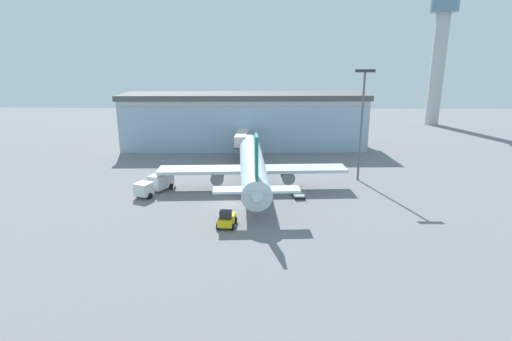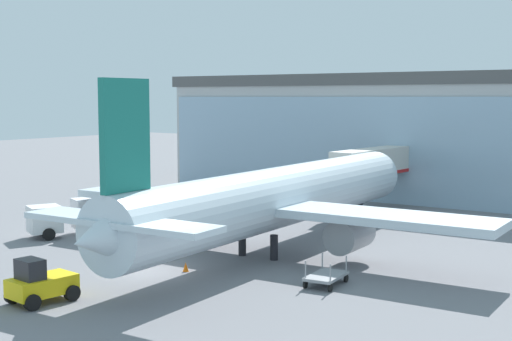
{
  "view_description": "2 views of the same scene",
  "coord_description": "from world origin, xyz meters",
  "px_view_note": "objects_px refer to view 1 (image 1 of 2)",
  "views": [
    {
      "loc": [
        5.07,
        -53.73,
        20.0
      ],
      "look_at": [
        3.55,
        7.97,
        2.95
      ],
      "focal_mm": 28.0,
      "sensor_mm": 36.0,
      "label": 1
    },
    {
      "loc": [
        29.55,
        -29.23,
        10.21
      ],
      "look_at": [
        0.27,
        10.42,
        5.14
      ],
      "focal_mm": 50.0,
      "sensor_mm": 36.0,
      "label": 2
    }
  ],
  "objects_px": {
    "jet_bridge": "(243,137)",
    "baggage_cart": "(298,194)",
    "safety_cone_nose": "(243,200)",
    "pushback_tug": "(227,219)",
    "catering_truck": "(156,183)",
    "safety_cone_wingtip": "(175,186)",
    "apron_light_mast": "(362,116)",
    "control_tower": "(440,48)",
    "airplane": "(252,166)"
  },
  "relations": [
    {
      "from": "jet_bridge",
      "to": "control_tower",
      "type": "relative_size",
      "value": 0.35
    },
    {
      "from": "jet_bridge",
      "to": "catering_truck",
      "type": "distance_m",
      "value": 27.17
    },
    {
      "from": "jet_bridge",
      "to": "apron_light_mast",
      "type": "relative_size",
      "value": 0.73
    },
    {
      "from": "safety_cone_nose",
      "to": "control_tower",
      "type": "bearing_deg",
      "value": 52.87
    },
    {
      "from": "safety_cone_nose",
      "to": "pushback_tug",
      "type": "bearing_deg",
      "value": -99.68
    },
    {
      "from": "apron_light_mast",
      "to": "safety_cone_nose",
      "type": "distance_m",
      "value": 24.95
    },
    {
      "from": "safety_cone_wingtip",
      "to": "apron_light_mast",
      "type": "bearing_deg",
      "value": 9.99
    },
    {
      "from": "jet_bridge",
      "to": "baggage_cart",
      "type": "distance_m",
      "value": 27.94
    },
    {
      "from": "apron_light_mast",
      "to": "pushback_tug",
      "type": "distance_m",
      "value": 31.03
    },
    {
      "from": "pushback_tug",
      "to": "safety_cone_nose",
      "type": "relative_size",
      "value": 6.08
    },
    {
      "from": "catering_truck",
      "to": "control_tower",
      "type": "bearing_deg",
      "value": 158.34
    },
    {
      "from": "apron_light_mast",
      "to": "airplane",
      "type": "relative_size",
      "value": 0.52
    },
    {
      "from": "control_tower",
      "to": "catering_truck",
      "type": "height_order",
      "value": "control_tower"
    },
    {
      "from": "pushback_tug",
      "to": "apron_light_mast",
      "type": "bearing_deg",
      "value": -40.15
    },
    {
      "from": "catering_truck",
      "to": "safety_cone_nose",
      "type": "relative_size",
      "value": 13.78
    },
    {
      "from": "jet_bridge",
      "to": "safety_cone_wingtip",
      "type": "bearing_deg",
      "value": 157.17
    },
    {
      "from": "control_tower",
      "to": "pushback_tug",
      "type": "height_order",
      "value": "control_tower"
    },
    {
      "from": "airplane",
      "to": "baggage_cart",
      "type": "bearing_deg",
      "value": -130.42
    },
    {
      "from": "control_tower",
      "to": "baggage_cart",
      "type": "bearing_deg",
      "value": -123.73
    },
    {
      "from": "control_tower",
      "to": "safety_cone_wingtip",
      "type": "bearing_deg",
      "value": -134.73
    },
    {
      "from": "baggage_cart",
      "to": "airplane",
      "type": "bearing_deg",
      "value": -133.94
    },
    {
      "from": "control_tower",
      "to": "airplane",
      "type": "bearing_deg",
      "value": -129.5
    },
    {
      "from": "apron_light_mast",
      "to": "catering_truck",
      "type": "relative_size",
      "value": 2.46
    },
    {
      "from": "baggage_cart",
      "to": "safety_cone_nose",
      "type": "height_order",
      "value": "baggage_cart"
    },
    {
      "from": "airplane",
      "to": "baggage_cart",
      "type": "xyz_separation_m",
      "value": [
        7.11,
        -5.26,
        -3.04
      ]
    },
    {
      "from": "airplane",
      "to": "safety_cone_nose",
      "type": "relative_size",
      "value": 65.47
    },
    {
      "from": "airplane",
      "to": "baggage_cart",
      "type": "relative_size",
      "value": 12.07
    },
    {
      "from": "safety_cone_nose",
      "to": "safety_cone_wingtip",
      "type": "relative_size",
      "value": 1.0
    },
    {
      "from": "jet_bridge",
      "to": "control_tower",
      "type": "distance_m",
      "value": 77.73
    },
    {
      "from": "catering_truck",
      "to": "safety_cone_wingtip",
      "type": "xyz_separation_m",
      "value": [
        2.5,
        2.21,
        -1.19
      ]
    },
    {
      "from": "catering_truck",
      "to": "safety_cone_wingtip",
      "type": "bearing_deg",
      "value": 154.62
    },
    {
      "from": "baggage_cart",
      "to": "pushback_tug",
      "type": "height_order",
      "value": "pushback_tug"
    },
    {
      "from": "jet_bridge",
      "to": "safety_cone_nose",
      "type": "height_order",
      "value": "jet_bridge"
    },
    {
      "from": "jet_bridge",
      "to": "airplane",
      "type": "height_order",
      "value": "airplane"
    },
    {
      "from": "jet_bridge",
      "to": "safety_cone_nose",
      "type": "distance_m",
      "value": 28.44
    },
    {
      "from": "safety_cone_nose",
      "to": "jet_bridge",
      "type": "bearing_deg",
      "value": 93.39
    },
    {
      "from": "airplane",
      "to": "baggage_cart",
      "type": "distance_m",
      "value": 9.35
    },
    {
      "from": "control_tower",
      "to": "safety_cone_wingtip",
      "type": "xyz_separation_m",
      "value": [
        -68.39,
        -69.04,
        -23.43
      ]
    },
    {
      "from": "baggage_cart",
      "to": "safety_cone_wingtip",
      "type": "xyz_separation_m",
      "value": [
        -19.64,
        3.98,
        -0.23
      ]
    },
    {
      "from": "airplane",
      "to": "safety_cone_nose",
      "type": "bearing_deg",
      "value": 167.54
    },
    {
      "from": "catering_truck",
      "to": "safety_cone_nose",
      "type": "height_order",
      "value": "catering_truck"
    },
    {
      "from": "catering_truck",
      "to": "pushback_tug",
      "type": "height_order",
      "value": "catering_truck"
    },
    {
      "from": "baggage_cart",
      "to": "catering_truck",
      "type": "bearing_deg",
      "value": -102.03
    },
    {
      "from": "apron_light_mast",
      "to": "catering_truck",
      "type": "height_order",
      "value": "apron_light_mast"
    },
    {
      "from": "safety_cone_wingtip",
      "to": "airplane",
      "type": "bearing_deg",
      "value": 5.84
    },
    {
      "from": "airplane",
      "to": "pushback_tug",
      "type": "xyz_separation_m",
      "value": [
        -2.67,
        -16.57,
        -2.57
      ]
    },
    {
      "from": "safety_cone_nose",
      "to": "safety_cone_wingtip",
      "type": "xyz_separation_m",
      "value": [
        -11.41,
        6.23,
        0.0
      ]
    },
    {
      "from": "control_tower",
      "to": "baggage_cart",
      "type": "distance_m",
      "value": 90.81
    },
    {
      "from": "safety_cone_nose",
      "to": "safety_cone_wingtip",
      "type": "distance_m",
      "value": 13.0
    },
    {
      "from": "apron_light_mast",
      "to": "baggage_cart",
      "type": "bearing_deg",
      "value": -139.59
    }
  ]
}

